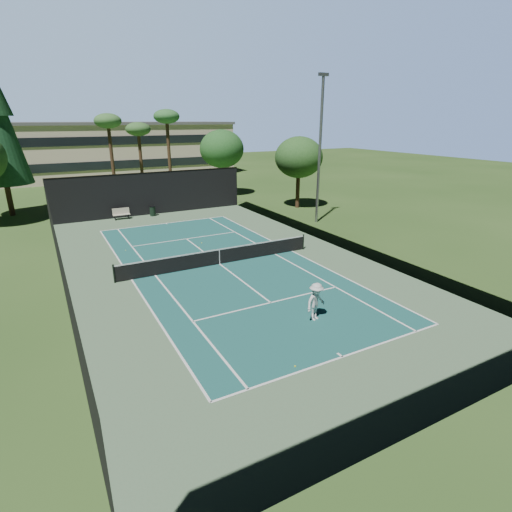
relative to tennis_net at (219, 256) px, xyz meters
The scene contains 20 objects.
ground 0.56m from the tennis_net, ahead, with size 160.00×160.00×0.00m, color #2E4E1D.
apron_slab 0.55m from the tennis_net, ahead, with size 18.00×32.00×0.01m, color #51714F.
court_surface 0.55m from the tennis_net, ahead, with size 10.97×23.77×0.01m, color #1B5651.
court_lines 0.54m from the tennis_net, ahead, with size 11.07×23.87×0.01m.
tennis_net is the anchor object (origin of this frame).
fence 1.45m from the tennis_net, 90.00° to the left, with size 18.04×32.05×4.03m.
player 8.91m from the tennis_net, 84.05° to the right, with size 1.16×0.67×1.79m, color silver.
tennis_ball_a 11.73m from the tennis_net, 99.70° to the right, with size 0.08×0.08×0.08m, color #C1D12F.
tennis_ball_b 3.83m from the tennis_net, 89.11° to the left, with size 0.07×0.07×0.07m, color #D5E233.
tennis_ball_c 4.82m from the tennis_net, 82.69° to the left, with size 0.08×0.08×0.08m, color #CAE033.
tennis_ball_d 7.40m from the tennis_net, 129.53° to the left, with size 0.06×0.06×0.06m, color #D3E033.
park_bench 15.67m from the tennis_net, 101.46° to the left, with size 1.50×0.45×1.02m.
trash_bin 15.30m from the tennis_net, 90.94° to the left, with size 0.56×0.56×0.95m.
palm_a 25.26m from the tennis_net, 94.76° to the left, with size 2.80×2.80×9.32m.
palm_b 26.92m from the tennis_net, 86.70° to the left, with size 2.80×2.80×8.42m.
palm_c 24.69m from the tennis_net, 80.13° to the left, with size 2.80×2.80×9.77m.
decid_tree_a 24.65m from the tennis_net, 65.56° to the left, with size 5.12×5.12×7.62m.
decid_tree_b 18.99m from the tennis_net, 40.60° to the left, with size 4.80×4.80×7.14m.
campus_building 46.12m from the tennis_net, 90.00° to the left, with size 40.50×12.50×8.30m.
light_pole 14.66m from the tennis_net, 26.57° to the left, with size 0.90×0.25×12.22m.
Camera 1 is at (-9.28, -22.00, 8.73)m, focal length 28.00 mm.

